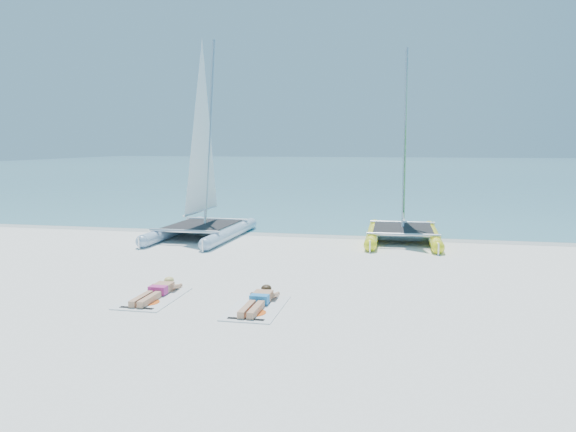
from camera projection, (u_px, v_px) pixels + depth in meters
name	position (u px, v px, depth m)	size (l,w,h in m)	color
ground	(291.00, 268.00, 14.63)	(140.00, 140.00, 0.00)	white
sea	(384.00, 167.00, 75.77)	(140.00, 115.00, 0.01)	#70BBB8
wet_sand_strip	(322.00, 235.00, 19.97)	(140.00, 1.40, 0.01)	beige
catamaran_blue	(202.00, 176.00, 19.23)	(2.65, 5.29, 7.11)	#A8C1DC
catamaran_yellow	(404.00, 176.00, 19.00)	(2.46, 5.31, 6.72)	#FFF61A
towel_a	(153.00, 298.00, 11.73)	(1.00, 1.85, 0.02)	white
sunbather_a	(157.00, 291.00, 11.91)	(0.37, 1.73, 0.26)	tan
towel_b	(256.00, 308.00, 11.04)	(1.00, 1.85, 0.02)	white
sunbather_b	(259.00, 300.00, 11.21)	(0.37, 1.73, 0.26)	tan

